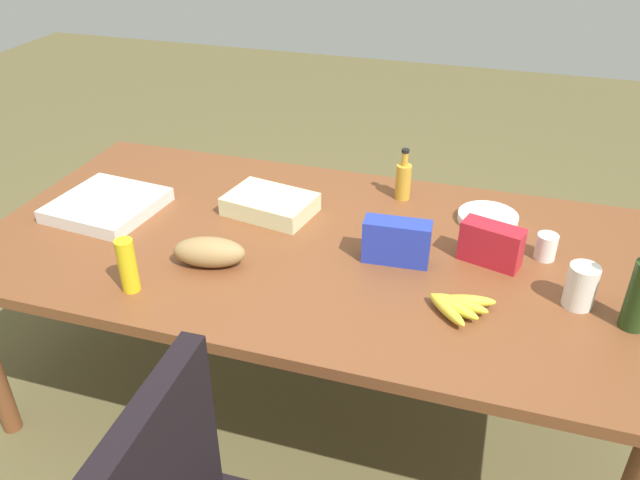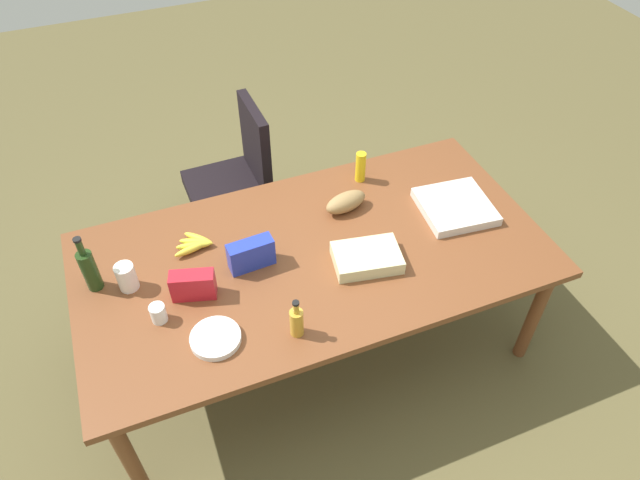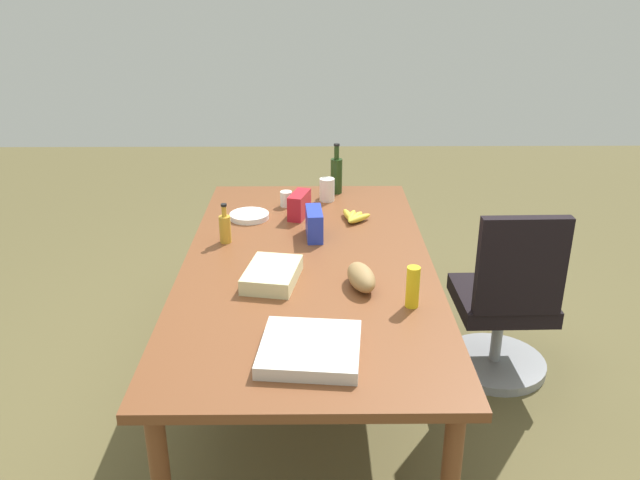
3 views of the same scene
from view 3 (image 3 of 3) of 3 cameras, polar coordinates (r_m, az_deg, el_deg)
The scene contains 15 objects.
ground_plane at distance 3.50m, azimuth -0.99°, elevation -13.04°, with size 10.00×10.00×0.00m, color brown.
conference_table at distance 3.15m, azimuth -1.07°, elevation -2.90°, with size 2.31×1.20×0.75m.
office_chair at distance 3.57m, azimuth 15.82°, elevation -6.21°, with size 0.56×0.56×0.98m.
wine_bottle at distance 4.04m, azimuth 1.45°, elevation 5.80°, with size 0.08×0.08×0.31m.
mayo_jar at distance 3.91m, azimuth 0.62°, elevation 4.45°, with size 0.09×0.09×0.14m, color white.
banana_bunch at distance 3.61m, azimuth 2.97°, elevation 2.06°, with size 0.21×0.17×0.04m.
chip_bag_blue at distance 3.37m, azimuth -0.51°, elevation 1.45°, with size 0.22×0.08×0.15m, color #2539B9.
pizza_box at distance 2.40m, azimuth -0.87°, elevation -9.53°, with size 0.36×0.36×0.05m, color silver.
sheet_cake at distance 2.92m, azimuth -4.23°, elevation -3.04°, with size 0.32×0.22×0.07m, color beige.
dressing_bottle at distance 3.34m, azimuth -8.34°, elevation 1.08°, with size 0.07×0.07×0.21m.
mustard_bottle at distance 2.71m, azimuth 8.15°, elevation -4.11°, with size 0.06×0.06×0.18m, color yellow.
paper_plate_stack at distance 3.67m, azimuth -6.23°, elevation 2.12°, with size 0.22×0.22×0.03m, color white.
paper_cup at distance 3.83m, azimuth -2.99°, elevation 3.63°, with size 0.07×0.07×0.09m, color white.
chip_bag_red at distance 3.66m, azimuth -1.83°, elevation 3.09°, with size 0.20×0.08×0.14m, color red.
bread_loaf at distance 2.86m, azimuth 3.64°, elevation -3.27°, with size 0.24×0.11×0.10m, color #9C7949.
Camera 3 is at (-2.83, -0.03, 2.06)m, focal length 36.43 mm.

